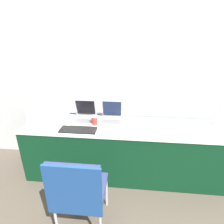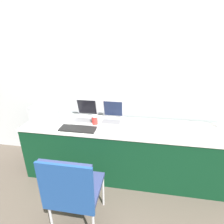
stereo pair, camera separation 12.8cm
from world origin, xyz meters
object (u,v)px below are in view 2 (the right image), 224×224
printer (50,111)px  laptop_left (85,115)px  chair (72,188)px  external_keyboard (78,129)px  metal_pitcher (223,120)px  coffee_cup (95,120)px  laptop_right (112,117)px

printer → laptop_left: 0.48m
chair → external_keyboard: bearing=104.8°
metal_pitcher → chair: metal_pitcher is taller
laptop_left → coffee_cup: size_ratio=2.93×
printer → chair: (0.66, -0.96, -0.31)m
external_keyboard → coffee_cup: coffee_cup is taller
laptop_left → coffee_cup: bearing=-36.4°
chair → laptop_left: bearing=100.5°
external_keyboard → chair: 0.77m
printer → coffee_cup: 0.64m
coffee_cup → printer: bearing=175.6°
external_keyboard → metal_pitcher: metal_pitcher is taller
coffee_cup → metal_pitcher: bearing=5.1°
printer → external_keyboard: 0.53m
coffee_cup → chair: bearing=-88.6°
printer → laptop_left: laptop_left is taller
laptop_right → metal_pitcher: size_ratio=1.29×
laptop_right → laptop_left: bearing=-178.6°
printer → laptop_right: 0.85m
coffee_cup → metal_pitcher: size_ratio=0.47×
laptop_left → chair: bearing=-79.5°
laptop_right → coffee_cup: bearing=-146.8°
printer → laptop_right: size_ratio=1.34×
laptop_left → external_keyboard: bearing=-89.9°
laptop_left → laptop_right: size_ratio=1.08×
printer → laptop_right: (0.84, 0.09, -0.06)m
laptop_left → printer: bearing=-170.7°
printer → chair: 1.20m
laptop_right → external_keyboard: laptop_right is taller
coffee_cup → laptop_left: bearing=143.6°
laptop_right → metal_pitcher: (1.39, 0.01, 0.05)m
external_keyboard → coffee_cup: bearing=47.4°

